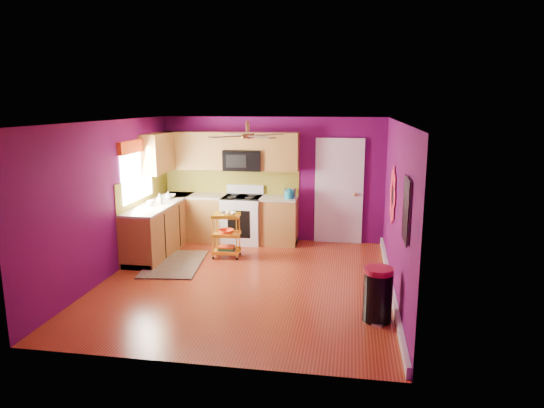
# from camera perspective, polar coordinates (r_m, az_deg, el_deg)

# --- Properties ---
(ground) EXTENTS (5.00, 5.00, 0.00)m
(ground) POSITION_cam_1_polar(r_m,az_deg,el_deg) (7.76, -3.01, -9.11)
(ground) COLOR maroon
(ground) RESTS_ON ground
(room_envelope) EXTENTS (4.54, 5.04, 2.52)m
(room_envelope) POSITION_cam_1_polar(r_m,az_deg,el_deg) (7.33, -2.94, 2.88)
(room_envelope) COLOR #5D0A52
(room_envelope) RESTS_ON ground
(lower_cabinets) EXTENTS (2.81, 2.31, 0.94)m
(lower_cabinets) POSITION_cam_1_polar(r_m,az_deg,el_deg) (9.64, -8.58, -2.32)
(lower_cabinets) COLOR brown
(lower_cabinets) RESTS_ON ground
(electric_range) EXTENTS (0.76, 0.66, 1.13)m
(electric_range) POSITION_cam_1_polar(r_m,az_deg,el_deg) (9.76, -3.49, -1.74)
(electric_range) COLOR white
(electric_range) RESTS_ON ground
(upper_cabinetry) EXTENTS (2.80, 2.30, 1.26)m
(upper_cabinetry) POSITION_cam_1_polar(r_m,az_deg,el_deg) (9.71, -7.60, 5.99)
(upper_cabinetry) COLOR brown
(upper_cabinetry) RESTS_ON ground
(left_window) EXTENTS (0.08, 1.35, 1.08)m
(left_window) POSITION_cam_1_polar(r_m,az_deg,el_deg) (9.02, -15.62, 4.82)
(left_window) COLOR white
(left_window) RESTS_ON ground
(panel_door) EXTENTS (0.95, 0.11, 2.15)m
(panel_door) POSITION_cam_1_polar(r_m,az_deg,el_deg) (9.70, 7.88, 1.36)
(panel_door) COLOR white
(panel_door) RESTS_ON ground
(right_wall_art) EXTENTS (0.04, 2.74, 1.04)m
(right_wall_art) POSITION_cam_1_polar(r_m,az_deg,el_deg) (6.90, 14.63, 0.35)
(right_wall_art) COLOR black
(right_wall_art) RESTS_ON ground
(ceiling_fan) EXTENTS (1.01, 1.01, 0.26)m
(ceiling_fan) POSITION_cam_1_polar(r_m,az_deg,el_deg) (7.46, -2.87, 8.12)
(ceiling_fan) COLOR #BF8C3F
(ceiling_fan) RESTS_ON ground
(shag_rug) EXTENTS (1.09, 1.60, 0.02)m
(shag_rug) POSITION_cam_1_polar(r_m,az_deg,el_deg) (8.70, -11.41, -6.90)
(shag_rug) COLOR black
(shag_rug) RESTS_ON ground
(rolling_cart) EXTENTS (0.50, 0.38, 0.88)m
(rolling_cart) POSITION_cam_1_polar(r_m,az_deg,el_deg) (8.82, -5.36, -3.46)
(rolling_cart) COLOR yellow
(rolling_cart) RESTS_ON ground
(trash_can) EXTENTS (0.49, 0.49, 0.72)m
(trash_can) POSITION_cam_1_polar(r_m,az_deg,el_deg) (6.47, 12.33, -10.35)
(trash_can) COLOR black
(trash_can) RESTS_ON ground
(teal_kettle) EXTENTS (0.18, 0.18, 0.21)m
(teal_kettle) POSITION_cam_1_polar(r_m,az_deg,el_deg) (9.43, 2.04, 1.16)
(teal_kettle) COLOR teal
(teal_kettle) RESTS_ON lower_cabinets
(toaster) EXTENTS (0.22, 0.15, 0.18)m
(toaster) POSITION_cam_1_polar(r_m,az_deg,el_deg) (9.57, 2.10, 1.35)
(toaster) COLOR beige
(toaster) RESTS_ON lower_cabinets
(soap_bottle_a) EXTENTS (0.09, 0.09, 0.19)m
(soap_bottle_a) POSITION_cam_1_polar(r_m,az_deg,el_deg) (9.15, -13.11, 0.59)
(soap_bottle_a) COLOR #EA3F72
(soap_bottle_a) RESTS_ON lower_cabinets
(soap_bottle_b) EXTENTS (0.12, 0.12, 0.16)m
(soap_bottle_b) POSITION_cam_1_polar(r_m,az_deg,el_deg) (9.56, -12.11, 1.01)
(soap_bottle_b) COLOR white
(soap_bottle_b) RESTS_ON lower_cabinets
(counter_dish) EXTENTS (0.27, 0.27, 0.07)m
(counter_dish) POSITION_cam_1_polar(r_m,az_deg,el_deg) (9.70, -12.09, 0.89)
(counter_dish) COLOR white
(counter_dish) RESTS_ON lower_cabinets
(counter_cup) EXTENTS (0.13, 0.13, 0.10)m
(counter_cup) POSITION_cam_1_polar(r_m,az_deg,el_deg) (9.02, -14.11, 0.10)
(counter_cup) COLOR white
(counter_cup) RESTS_ON lower_cabinets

